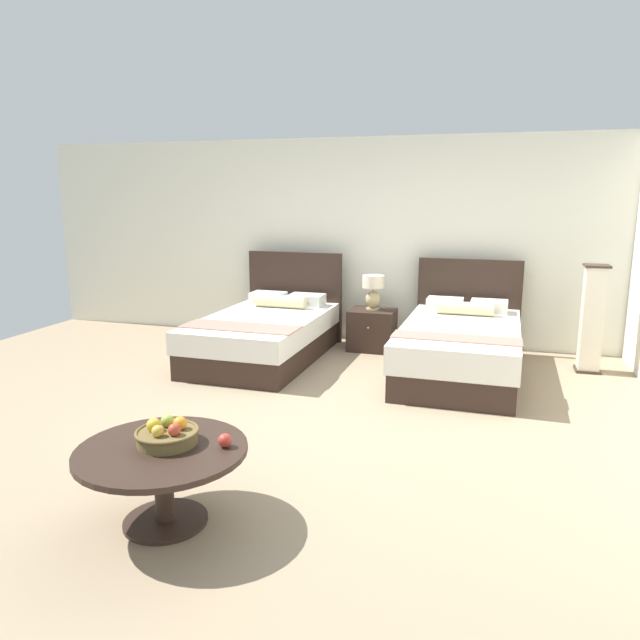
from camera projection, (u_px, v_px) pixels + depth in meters
ground_plane at (318, 417)px, 5.13m from camera, size 9.54×9.37×0.02m
wall_back at (381, 241)px, 7.57m from camera, size 9.54×0.12×2.58m
bed_near_window at (266, 333)px, 6.90m from camera, size 1.30×2.19×1.15m
bed_near_corner at (460, 346)px, 6.29m from camera, size 1.26×2.25×1.12m
nightstand at (372, 330)px, 7.29m from camera, size 0.55×0.49×0.50m
table_lamp at (373, 289)px, 7.20m from camera, size 0.26×0.26×0.42m
coffee_table at (163, 464)px, 3.39m from camera, size 0.98×0.98×0.47m
fruit_bowl at (167, 434)px, 3.41m from camera, size 0.37×0.37×0.15m
loose_apple at (225, 440)px, 3.37m from camera, size 0.08×0.08×0.08m
floor_lamp_corner at (592, 319)px, 6.31m from camera, size 0.25×0.25×1.16m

